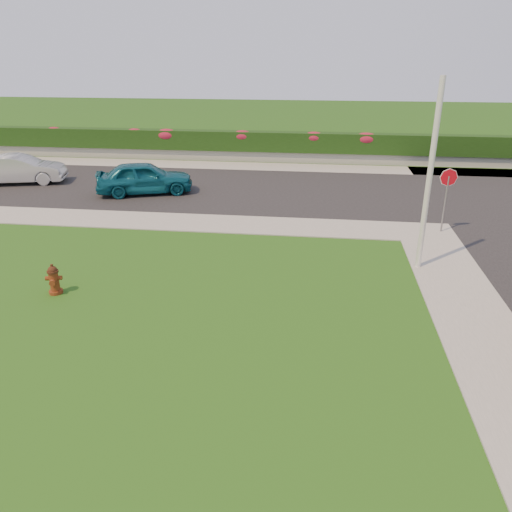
# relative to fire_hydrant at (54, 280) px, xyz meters

# --- Properties ---
(ground) EXTENTS (120.00, 120.00, 0.00)m
(ground) POSITION_rel_fire_hydrant_xyz_m (3.69, -2.82, -0.40)
(ground) COLOR black
(ground) RESTS_ON ground
(street_far) EXTENTS (26.00, 8.00, 0.04)m
(street_far) POSITION_rel_fire_hydrant_xyz_m (-1.31, 11.18, -0.38)
(street_far) COLOR black
(street_far) RESTS_ON ground
(sidewalk_far) EXTENTS (24.00, 2.00, 0.04)m
(sidewalk_far) POSITION_rel_fire_hydrant_xyz_m (-2.31, 6.18, -0.38)
(sidewalk_far) COLOR gray
(sidewalk_far) RESTS_ON ground
(curb_corner) EXTENTS (2.00, 2.00, 0.04)m
(curb_corner) POSITION_rel_fire_hydrant_xyz_m (10.69, 6.18, -0.38)
(curb_corner) COLOR gray
(curb_corner) RESTS_ON ground
(sidewalk_beyond) EXTENTS (34.00, 2.00, 0.04)m
(sidewalk_beyond) POSITION_rel_fire_hydrant_xyz_m (2.69, 16.18, -0.38)
(sidewalk_beyond) COLOR gray
(sidewalk_beyond) RESTS_ON ground
(retaining_wall) EXTENTS (34.00, 0.40, 0.60)m
(retaining_wall) POSITION_rel_fire_hydrant_xyz_m (2.69, 17.68, -0.10)
(retaining_wall) COLOR gray
(retaining_wall) RESTS_ON ground
(hedge) EXTENTS (32.00, 0.90, 1.10)m
(hedge) POSITION_rel_fire_hydrant_xyz_m (2.69, 17.78, 0.75)
(hedge) COLOR black
(hedge) RESTS_ON retaining_wall
(fire_hydrant) EXTENTS (0.44, 0.41, 0.84)m
(fire_hydrant) POSITION_rel_fire_hydrant_xyz_m (0.00, 0.00, 0.00)
(fire_hydrant) COLOR #4F1E0C
(fire_hydrant) RESTS_ON ground
(sedan_teal) EXTENTS (4.53, 3.00, 1.43)m
(sedan_teal) POSITION_rel_fire_hydrant_xyz_m (-0.89, 9.92, 0.36)
(sedan_teal) COLOR #0D4E63
(sedan_teal) RESTS_ON street_far
(sedan_silver) EXTENTS (4.37, 2.47, 1.36)m
(sedan_silver) POSITION_rel_fire_hydrant_xyz_m (-7.46, 10.96, 0.32)
(sedan_silver) COLOR #AEB1B6
(sedan_silver) RESTS_ON street_far
(utility_pole) EXTENTS (0.16, 0.16, 5.41)m
(utility_pole) POSITION_rel_fire_hydrant_xyz_m (9.87, 2.97, 2.31)
(utility_pole) COLOR silver
(utility_pole) RESTS_ON ground
(stop_sign) EXTENTS (0.62, 0.12, 2.30)m
(stop_sign) POSITION_rel_fire_hydrant_xyz_m (11.23, 6.30, 1.29)
(stop_sign) COLOR slate
(stop_sign) RESTS_ON ground
(flower_clump_a) EXTENTS (1.02, 0.66, 0.51)m
(flower_clump_a) POSITION_rel_fire_hydrant_xyz_m (-9.13, 17.68, 1.10)
(flower_clump_a) COLOR #AA1D36
(flower_clump_a) RESTS_ON hedge
(flower_clump_b) EXTENTS (1.07, 0.69, 0.54)m
(flower_clump_b) POSITION_rel_fire_hydrant_xyz_m (-4.10, 17.68, 1.09)
(flower_clump_b) COLOR #AA1D36
(flower_clump_b) RESTS_ON hedge
(flower_clump_c) EXTENTS (1.36, 0.88, 0.68)m
(flower_clump_c) POSITION_rel_fire_hydrant_xyz_m (-2.14, 17.68, 1.03)
(flower_clump_c) COLOR #AA1D36
(flower_clump_c) RESTS_ON hedge
(flower_clump_d) EXTENTS (1.25, 0.80, 0.62)m
(flower_clump_d) POSITION_rel_fire_hydrant_xyz_m (2.35, 17.68, 1.06)
(flower_clump_d) COLOR #AA1D36
(flower_clump_d) RESTS_ON hedge
(flower_clump_e) EXTENTS (1.23, 0.79, 0.62)m
(flower_clump_e) POSITION_rel_fire_hydrant_xyz_m (6.44, 17.68, 1.06)
(flower_clump_e) COLOR #AA1D36
(flower_clump_e) RESTS_ON hedge
(flower_clump_f) EXTENTS (1.32, 0.85, 0.66)m
(flower_clump_f) POSITION_rel_fire_hydrant_xyz_m (9.36, 17.68, 1.04)
(flower_clump_f) COLOR #AA1D36
(flower_clump_f) RESTS_ON hedge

